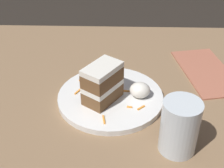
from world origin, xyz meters
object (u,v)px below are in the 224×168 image
object	(u,v)px
plate	(112,97)
cake_slice	(104,83)
orange_garnish	(110,75)
cream_dollop	(141,90)
drinking_glass	(181,130)
menu_card	(208,71)

from	to	relation	value
plate	cake_slice	distance (m)	0.06
cake_slice	orange_garnish	world-z (taller)	cake_slice
cream_dollop	drinking_glass	distance (m)	0.17
plate	cake_slice	size ratio (longest dim) A/B	2.39
orange_garnish	drinking_glass	distance (m)	0.29
cake_slice	cream_dollop	size ratio (longest dim) A/B	2.19
plate	menu_card	xyz separation A→B (m)	(0.27, 0.13, -0.01)
menu_card	cream_dollop	bearing A→B (deg)	23.94
plate	cream_dollop	bearing A→B (deg)	-2.32
cream_dollop	drinking_glass	size ratio (longest dim) A/B	0.43
orange_garnish	menu_card	distance (m)	0.28
cream_dollop	menu_card	world-z (taller)	cream_dollop
plate	cream_dollop	world-z (taller)	cream_dollop
plate	drinking_glass	world-z (taller)	drinking_glass
orange_garnish	plate	bearing A→B (deg)	-85.14
cake_slice	drinking_glass	size ratio (longest dim) A/B	0.93
plate	menu_card	bearing A→B (deg)	26.97
cream_dollop	drinking_glass	bearing A→B (deg)	-65.88
cream_dollop	orange_garnish	world-z (taller)	cream_dollop
cake_slice	cream_dollop	bearing A→B (deg)	44.61
drinking_glass	plate	bearing A→B (deg)	131.68
plate	menu_card	size ratio (longest dim) A/B	1.06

